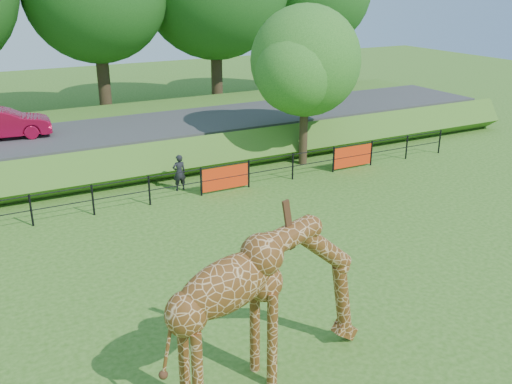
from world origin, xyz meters
TOP-DOWN VIEW (x-y plane):
  - ground at (0.00, 0.00)m, footprint 90.00×90.00m
  - giraffe at (-0.82, -2.24)m, footprint 4.74×1.33m
  - perimeter_fence at (0.00, 8.00)m, footprint 28.07×0.10m
  - embankment at (0.00, 15.50)m, footprint 40.00×9.00m
  - road at (0.00, 14.00)m, footprint 40.00×5.00m
  - car_red at (-4.06, 14.61)m, footprint 3.96×1.73m
  - visitor at (1.50, 8.95)m, footprint 0.52×0.34m
  - tree_east at (7.60, 9.63)m, footprint 5.40×4.71m

SIDE VIEW (x-z plane):
  - ground at x=0.00m, z-range 0.00..0.00m
  - perimeter_fence at x=0.00m, z-range 0.00..1.10m
  - embankment at x=0.00m, z-range 0.00..1.30m
  - visitor at x=1.50m, z-range 0.00..1.42m
  - road at x=0.00m, z-range 1.30..1.42m
  - giraffe at x=-0.82m, z-range 0.00..3.34m
  - car_red at x=-4.06m, z-range 1.42..2.69m
  - tree_east at x=7.60m, z-range 0.90..7.66m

